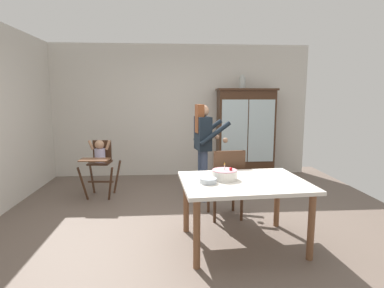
{
  "coord_description": "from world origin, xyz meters",
  "views": [
    {
      "loc": [
        -0.22,
        -3.84,
        1.65
      ],
      "look_at": [
        0.1,
        0.7,
        0.95
      ],
      "focal_mm": 28.91,
      "sensor_mm": 36.0,
      "label": 1
    }
  ],
  "objects_px": {
    "ceramic_vase": "(242,82)",
    "birthday_cake": "(224,174)",
    "adult_person": "(203,140)",
    "china_cabinet": "(245,133)",
    "dining_table": "(243,189)",
    "high_chair_with_toddler": "(100,158)",
    "serving_bowl": "(208,181)",
    "dining_chair_far_side": "(227,179)"
  },
  "relations": [
    {
      "from": "ceramic_vase",
      "to": "birthday_cake",
      "type": "height_order",
      "value": "ceramic_vase"
    },
    {
      "from": "adult_person",
      "to": "birthday_cake",
      "type": "distance_m",
      "value": 1.49
    },
    {
      "from": "china_cabinet",
      "to": "dining_table",
      "type": "bearing_deg",
      "value": -104.01
    },
    {
      "from": "dining_table",
      "to": "birthday_cake",
      "type": "height_order",
      "value": "birthday_cake"
    },
    {
      "from": "ceramic_vase",
      "to": "high_chair_with_toddler",
      "type": "relative_size",
      "value": 0.28
    },
    {
      "from": "birthday_cake",
      "to": "serving_bowl",
      "type": "height_order",
      "value": "birthday_cake"
    },
    {
      "from": "dining_chair_far_side",
      "to": "serving_bowl",
      "type": "bearing_deg",
      "value": 60.6
    },
    {
      "from": "serving_bowl",
      "to": "dining_chair_far_side",
      "type": "bearing_deg",
      "value": 66.36
    },
    {
      "from": "china_cabinet",
      "to": "ceramic_vase",
      "type": "relative_size",
      "value": 6.7
    },
    {
      "from": "serving_bowl",
      "to": "dining_chair_far_side",
      "type": "relative_size",
      "value": 0.19
    },
    {
      "from": "adult_person",
      "to": "birthday_cake",
      "type": "relative_size",
      "value": 5.47
    },
    {
      "from": "dining_table",
      "to": "ceramic_vase",
      "type": "bearing_deg",
      "value": 77.68
    },
    {
      "from": "ceramic_vase",
      "to": "birthday_cake",
      "type": "bearing_deg",
      "value": -106.29
    },
    {
      "from": "dining_chair_far_side",
      "to": "dining_table",
      "type": "bearing_deg",
      "value": 87.94
    },
    {
      "from": "adult_person",
      "to": "serving_bowl",
      "type": "xyz_separation_m",
      "value": [
        -0.12,
        -1.63,
        -0.2
      ]
    },
    {
      "from": "adult_person",
      "to": "birthday_cake",
      "type": "bearing_deg",
      "value": 173.37
    },
    {
      "from": "serving_bowl",
      "to": "dining_table",
      "type": "bearing_deg",
      "value": 11.27
    },
    {
      "from": "china_cabinet",
      "to": "birthday_cake",
      "type": "bearing_deg",
      "value": -107.96
    },
    {
      "from": "ceramic_vase",
      "to": "dining_chair_far_side",
      "type": "relative_size",
      "value": 0.28
    },
    {
      "from": "china_cabinet",
      "to": "dining_chair_far_side",
      "type": "relative_size",
      "value": 1.88
    },
    {
      "from": "birthday_cake",
      "to": "serving_bowl",
      "type": "distance_m",
      "value": 0.25
    },
    {
      "from": "birthday_cake",
      "to": "serving_bowl",
      "type": "relative_size",
      "value": 1.56
    },
    {
      "from": "ceramic_vase",
      "to": "birthday_cake",
      "type": "distance_m",
      "value": 3.23
    },
    {
      "from": "high_chair_with_toddler",
      "to": "ceramic_vase",
      "type": "bearing_deg",
      "value": 27.8
    },
    {
      "from": "china_cabinet",
      "to": "serving_bowl",
      "type": "height_order",
      "value": "china_cabinet"
    },
    {
      "from": "dining_chair_far_side",
      "to": "adult_person",
      "type": "bearing_deg",
      "value": -79.91
    },
    {
      "from": "dining_table",
      "to": "dining_chair_far_side",
      "type": "height_order",
      "value": "dining_chair_far_side"
    },
    {
      "from": "high_chair_with_toddler",
      "to": "dining_table",
      "type": "relative_size",
      "value": 0.67
    },
    {
      "from": "birthday_cake",
      "to": "china_cabinet",
      "type": "bearing_deg",
      "value": 72.04
    },
    {
      "from": "dining_table",
      "to": "dining_chair_far_side",
      "type": "xyz_separation_m",
      "value": [
        -0.05,
        0.73,
        -0.09
      ]
    },
    {
      "from": "ceramic_vase",
      "to": "serving_bowl",
      "type": "distance_m",
      "value": 3.43
    },
    {
      "from": "ceramic_vase",
      "to": "dining_table",
      "type": "height_order",
      "value": "ceramic_vase"
    },
    {
      "from": "high_chair_with_toddler",
      "to": "dining_table",
      "type": "xyz_separation_m",
      "value": [
        1.96,
        -1.84,
        -0.01
      ]
    },
    {
      "from": "serving_bowl",
      "to": "birthday_cake",
      "type": "bearing_deg",
      "value": 36.04
    },
    {
      "from": "ceramic_vase",
      "to": "dining_table",
      "type": "bearing_deg",
      "value": -102.32
    },
    {
      "from": "adult_person",
      "to": "birthday_cake",
      "type": "xyz_separation_m",
      "value": [
        0.08,
        -1.48,
        -0.17
      ]
    },
    {
      "from": "dining_table",
      "to": "birthday_cake",
      "type": "relative_size",
      "value": 5.06
    },
    {
      "from": "ceramic_vase",
      "to": "serving_bowl",
      "type": "xyz_separation_m",
      "value": [
        -1.05,
        -3.05,
        -1.16
      ]
    },
    {
      "from": "ceramic_vase",
      "to": "dining_chair_far_side",
      "type": "distance_m",
      "value": 2.72
    },
    {
      "from": "china_cabinet",
      "to": "high_chair_with_toddler",
      "type": "bearing_deg",
      "value": -157.21
    },
    {
      "from": "adult_person",
      "to": "dining_chair_far_side",
      "type": "bearing_deg",
      "value": -173.85
    },
    {
      "from": "high_chair_with_toddler",
      "to": "adult_person",
      "type": "height_order",
      "value": "adult_person"
    }
  ]
}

